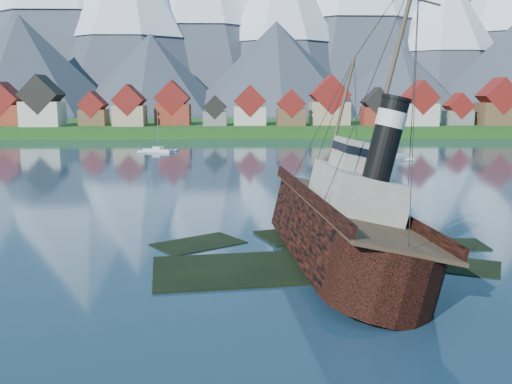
{
  "coord_description": "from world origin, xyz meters",
  "views": [
    {
      "loc": [
        -4.83,
        -46.63,
        14.2
      ],
      "look_at": [
        -3.53,
        6.0,
        5.0
      ],
      "focal_mm": 40.0,
      "sensor_mm": 36.0,
      "label": 1
    }
  ],
  "objects_px": {
    "sailboat_d": "(386,158)",
    "sailboat_e": "(377,151)",
    "sailboat_c": "(158,151)",
    "tugboat_wreck": "(330,220)"
  },
  "relations": [
    {
      "from": "sailboat_d",
      "to": "sailboat_e",
      "type": "xyz_separation_m",
      "value": [
        1.76,
        15.41,
        -0.06
      ]
    },
    {
      "from": "sailboat_d",
      "to": "sailboat_e",
      "type": "height_order",
      "value": "sailboat_d"
    },
    {
      "from": "sailboat_c",
      "to": "sailboat_d",
      "type": "height_order",
      "value": "sailboat_d"
    },
    {
      "from": "tugboat_wreck",
      "to": "sailboat_d",
      "type": "height_order",
      "value": "tugboat_wreck"
    },
    {
      "from": "sailboat_c",
      "to": "sailboat_d",
      "type": "relative_size",
      "value": 0.82
    },
    {
      "from": "tugboat_wreck",
      "to": "sailboat_d",
      "type": "distance_m",
      "value": 76.98
    },
    {
      "from": "sailboat_c",
      "to": "sailboat_e",
      "type": "distance_m",
      "value": 53.16
    },
    {
      "from": "sailboat_d",
      "to": "sailboat_c",
      "type": "bearing_deg",
      "value": -144.54
    },
    {
      "from": "tugboat_wreck",
      "to": "sailboat_e",
      "type": "relative_size",
      "value": 3.01
    },
    {
      "from": "sailboat_c",
      "to": "sailboat_e",
      "type": "bearing_deg",
      "value": -59.64
    }
  ]
}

